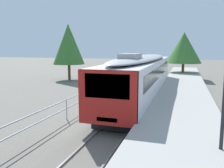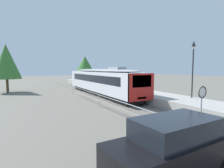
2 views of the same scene
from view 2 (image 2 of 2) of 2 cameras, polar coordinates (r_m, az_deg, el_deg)
ground_plane at (r=18.13m, az=-4.59°, el=-6.74°), size 160.00×160.00×0.00m
track_rails at (r=19.48m, az=3.58°, el=-5.81°), size 3.20×60.00×0.14m
commuter_train at (r=24.41m, az=-3.63°, el=1.36°), size 2.82×18.63×3.74m
station_platform at (r=21.27m, az=11.10°, el=-3.84°), size 3.90×60.00×0.90m
platform_lamp_mid_platform at (r=18.45m, az=24.60°, el=7.47°), size 0.34×0.34×5.35m
speed_limit_sign at (r=10.03m, az=26.88°, el=-4.46°), size 0.61×0.10×2.81m
carpark_fence at (r=9.62m, az=18.40°, el=-12.00°), size 0.06×36.06×1.25m
parked_suv_black at (r=6.60m, az=18.85°, el=-18.64°), size 4.69×2.12×2.04m
tree_behind_carpark at (r=39.53m, az=-8.67°, el=5.79°), size 4.82×4.82×6.39m
tree_behind_station_far at (r=31.55m, az=-30.82°, el=6.21°), size 4.18×4.18×7.39m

